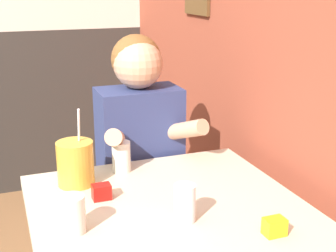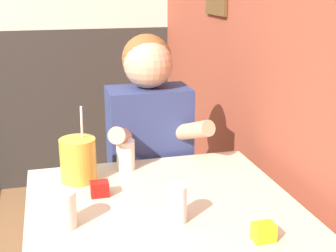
# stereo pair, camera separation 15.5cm
# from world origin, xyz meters

# --- Properties ---
(main_table) EXTENTS (0.85, 0.90, 0.73)m
(main_table) POSITION_xyz_m (0.97, 0.32, 0.66)
(main_table) COLOR beige
(main_table) RESTS_ON ground_plane
(person_seated) EXTENTS (0.42, 0.40, 1.21)m
(person_seated) POSITION_xyz_m (1.04, 0.89, 0.63)
(person_seated) COLOR navy
(person_seated) RESTS_ON ground_plane
(cocktail_pitcher) EXTENTS (0.13, 0.13, 0.27)m
(cocktail_pitcher) POSITION_xyz_m (0.73, 0.63, 0.81)
(cocktail_pitcher) COLOR gold
(cocktail_pitcher) RESTS_ON main_table
(glass_near_pitcher) EXTENTS (0.06, 0.06, 0.11)m
(glass_near_pitcher) POSITION_xyz_m (0.98, 0.25, 0.78)
(glass_near_pitcher) COLOR silver
(glass_near_pitcher) RESTS_ON main_table
(glass_center) EXTENTS (0.07, 0.07, 0.11)m
(glass_center) POSITION_xyz_m (0.91, 0.69, 0.78)
(glass_center) COLOR silver
(glass_center) RESTS_ON main_table
(glass_far_side) EXTENTS (0.07, 0.07, 0.11)m
(glass_far_side) POSITION_xyz_m (0.66, 0.31, 0.78)
(glass_far_side) COLOR silver
(glass_far_side) RESTS_ON main_table
(condiment_ketchup) EXTENTS (0.06, 0.04, 0.05)m
(condiment_ketchup) POSITION_xyz_m (0.78, 0.48, 0.75)
(condiment_ketchup) COLOR #B7140F
(condiment_ketchup) RESTS_ON main_table
(condiment_mustard) EXTENTS (0.06, 0.04, 0.05)m
(condiment_mustard) POSITION_xyz_m (1.19, 0.09, 0.75)
(condiment_mustard) COLOR yellow
(condiment_mustard) RESTS_ON main_table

